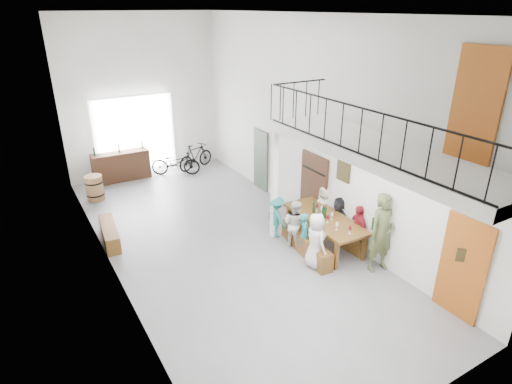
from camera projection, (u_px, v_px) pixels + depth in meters
floor at (222, 241)px, 11.16m from camera, size 12.00×12.00×0.00m
room_walls at (217, 106)px, 9.74m from camera, size 12.00×12.00×12.00m
gateway_portal at (135, 137)px, 15.09m from camera, size 2.80×0.08×2.80m
right_wall_decor at (355, 183)px, 10.26m from camera, size 0.07×8.28×5.07m
balcony at (378, 154)px, 8.44m from camera, size 1.52×5.62×4.00m
tasting_table at (325, 220)px, 10.72m from camera, size 1.11×2.47×0.79m
bench_inner at (306, 244)px, 10.55m from camera, size 0.59×2.06×0.47m
bench_wall at (336, 233)px, 11.11m from camera, size 0.35×1.95×0.45m
tableware at (326, 214)px, 10.54m from camera, size 0.32×1.40×0.35m
side_bench at (110, 234)px, 11.08m from camera, size 0.51×1.62×0.45m
oak_barrel at (95, 188)px, 13.38m from camera, size 0.55×0.55×0.81m
serving_counter at (121, 166)px, 14.90m from camera, size 1.94×0.57×1.02m
counter_bottles at (119, 148)px, 14.65m from camera, size 1.69×0.10×0.28m
guest_left_a at (316, 241)px, 9.84m from camera, size 0.50×0.70×1.36m
guest_left_b at (304, 233)px, 10.42m from camera, size 0.40×0.47×1.10m
guest_left_c at (295, 224)px, 10.71m from camera, size 0.66×0.74×1.27m
guest_left_d at (277, 217)px, 11.18m from camera, size 0.47×0.76×1.14m
guest_right_a at (358, 229)px, 10.49m from camera, size 0.50×0.79×1.25m
guest_right_b at (338, 218)px, 11.11m from camera, size 0.48×1.11×1.16m
guest_right_c at (324, 207)px, 11.62m from camera, size 0.40×0.60×1.23m
host_standing at (382, 233)px, 9.63m from camera, size 0.74×0.53×1.90m
potted_plant at (292, 208)px, 12.48m from camera, size 0.49×0.45×0.47m
bicycle_near at (176, 163)px, 15.37m from camera, size 1.81×1.38×0.91m
bicycle_far at (196, 156)px, 15.95m from camera, size 1.65×0.94×0.96m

